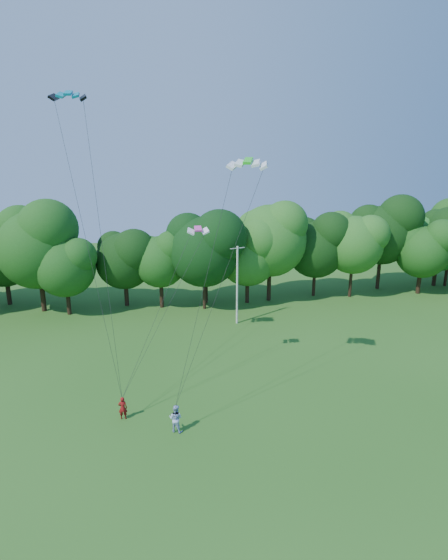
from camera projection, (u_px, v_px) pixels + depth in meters
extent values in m
plane|color=#245A18|center=(238.00, 540.00, 20.14)|extent=(160.00, 160.00, 0.00)
cylinder|color=beige|center=(237.00, 286.00, 46.06)|extent=(0.21, 0.21, 8.45)
cube|color=beige|center=(237.00, 248.00, 45.01)|extent=(1.62, 0.63, 0.08)
imported|color=maroon|center=(123.00, 408.00, 29.43)|extent=(0.61, 0.42, 1.62)
imported|color=#A7BBE7|center=(176.00, 418.00, 28.02)|extent=(1.13, 1.05, 1.87)
cube|color=#05819D|center=(68.00, 93.00, 30.15)|extent=(2.47, 1.17, 0.50)
cube|color=#25E021|center=(248.00, 161.00, 28.20)|extent=(2.82, 2.04, 0.48)
cube|color=#F443B4|center=(198.00, 229.00, 32.35)|extent=(1.59, 0.76, 0.36)
cylinder|color=black|center=(204.00, 291.00, 51.26)|extent=(0.44, 0.44, 4.44)
ellipsoid|color=black|center=(204.00, 241.00, 49.72)|extent=(8.88, 8.88, 9.69)
cylinder|color=#2D2212|center=(435.00, 272.00, 60.99)|extent=(0.49, 0.49, 3.85)
ellipsoid|color=#1A571B|center=(440.00, 236.00, 59.66)|extent=(7.71, 7.71, 8.41)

